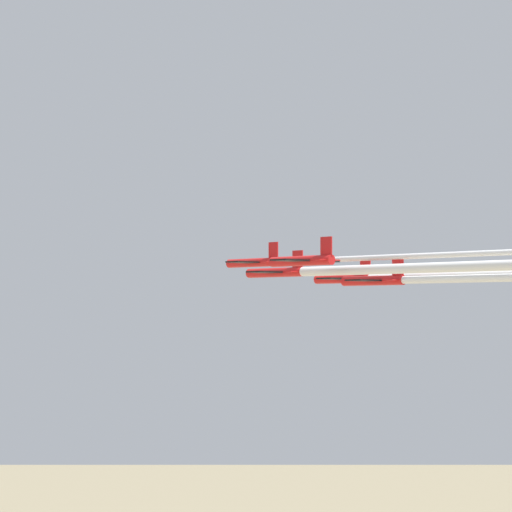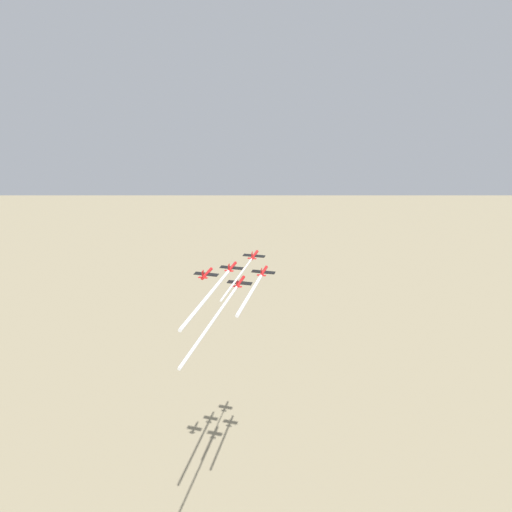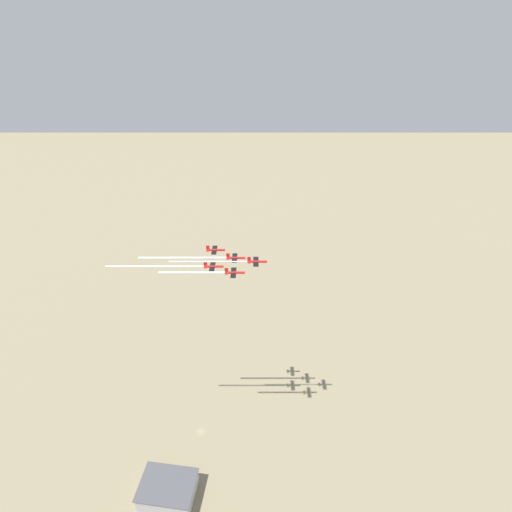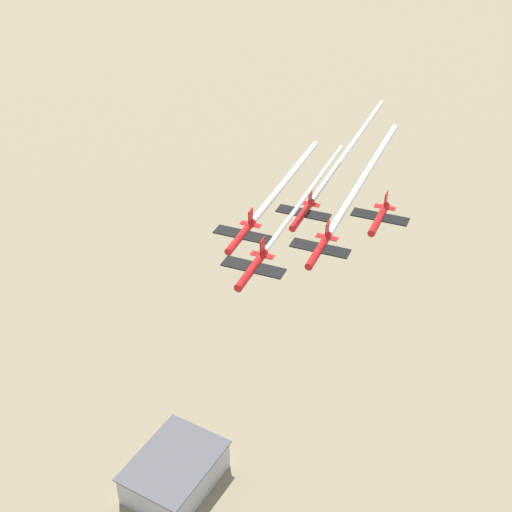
# 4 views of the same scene
# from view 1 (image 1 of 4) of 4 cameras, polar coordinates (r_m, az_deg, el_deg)

# --- Properties ---
(jet_0) EXTENTS (10.70, 10.20, 3.57)m
(jet_0) POSITION_cam_1_polar(r_m,az_deg,el_deg) (180.97, -0.05, -0.30)
(jet_0) COLOR red
(jet_1) EXTENTS (10.70, 10.20, 3.57)m
(jet_1) POSITION_cam_1_polar(r_m,az_deg,el_deg) (167.56, 1.01, -0.76)
(jet_1) COLOR red
(jet_2) EXTENTS (10.70, 10.20, 3.57)m
(jet_2) POSITION_cam_1_polar(r_m,az_deg,el_deg) (177.60, 4.22, -1.06)
(jet_2) COLOR red
(jet_3) EXTENTS (10.70, 10.20, 3.57)m
(jet_3) POSITION_cam_1_polar(r_m,az_deg,el_deg) (154.32, 2.26, -0.21)
(jet_3) COLOR red
(jet_4) EXTENTS (10.70, 10.20, 3.57)m
(jet_4) POSITION_cam_1_polar(r_m,az_deg,el_deg) (164.53, 5.64, -1.14)
(jet_4) COLOR red
(smoke_trail_0) EXTENTS (42.01, 6.40, 0.74)m
(smoke_trail_0) POSITION_cam_1_polar(r_m,az_deg,el_deg) (163.10, 6.26, -0.06)
(smoke_trail_0) COLOR white
(smoke_trail_1) EXTENTS (48.71, 7.82, 1.27)m
(smoke_trail_1) POSITION_cam_1_polar(r_m,az_deg,el_deg) (148.10, 9.02, -0.52)
(smoke_trail_1) COLOR white
(smoke_trail_2) EXTENTS (34.79, 5.93, 1.26)m
(smoke_trail_2) POSITION_cam_1_polar(r_m,az_deg,el_deg) (163.43, 10.03, -0.92)
(smoke_trail_2) COLOR white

